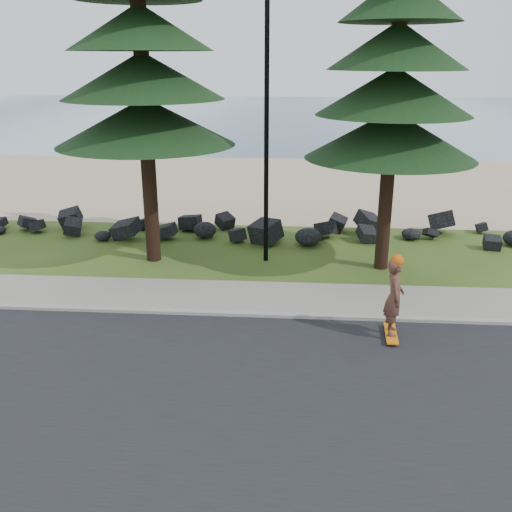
# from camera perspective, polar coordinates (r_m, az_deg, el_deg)

# --- Properties ---
(ground) EXTENTS (160.00, 160.00, 0.00)m
(ground) POSITION_cam_1_polar(r_m,az_deg,el_deg) (14.86, 0.26, -4.57)
(ground) COLOR #2F4716
(ground) RESTS_ON ground
(road) EXTENTS (160.00, 7.00, 0.02)m
(road) POSITION_cam_1_polar(r_m,az_deg,el_deg) (10.91, -1.43, -14.12)
(road) COLOR black
(road) RESTS_ON ground
(kerb) EXTENTS (160.00, 0.20, 0.10)m
(kerb) POSITION_cam_1_polar(r_m,az_deg,el_deg) (14.03, 0.00, -5.87)
(kerb) COLOR gray
(kerb) RESTS_ON ground
(sidewalk) EXTENTS (160.00, 2.00, 0.08)m
(sidewalk) POSITION_cam_1_polar(r_m,az_deg,el_deg) (15.03, 0.31, -4.13)
(sidewalk) COLOR gray
(sidewalk) RESTS_ON ground
(beach_sand) EXTENTS (160.00, 15.00, 0.01)m
(beach_sand) POSITION_cam_1_polar(r_m,az_deg,el_deg) (28.71, 2.29, 7.22)
(beach_sand) COLOR tan
(beach_sand) RESTS_ON ground
(ocean) EXTENTS (160.00, 58.00, 0.01)m
(ocean) POSITION_cam_1_polar(r_m,az_deg,el_deg) (64.84, 3.50, 13.98)
(ocean) COLOR #365167
(ocean) RESTS_ON ground
(seawall_boulders) EXTENTS (60.00, 2.40, 1.10)m
(seawall_boulders) POSITION_cam_1_polar(r_m,az_deg,el_deg) (20.10, 1.37, 1.89)
(seawall_boulders) COLOR black
(seawall_boulders) RESTS_ON ground
(lamp_post) EXTENTS (0.25, 0.14, 8.14)m
(lamp_post) POSITION_cam_1_polar(r_m,az_deg,el_deg) (16.89, 1.06, 12.91)
(lamp_post) COLOR black
(lamp_post) RESTS_ON ground
(skateboarder) EXTENTS (0.46, 1.07, 1.97)m
(skateboarder) POSITION_cam_1_polar(r_m,az_deg,el_deg) (13.00, 13.65, -4.02)
(skateboarder) COLOR orange
(skateboarder) RESTS_ON ground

